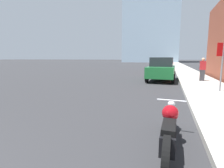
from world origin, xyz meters
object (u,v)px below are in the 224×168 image
parked_car_blue (168,61)px  stop_sign (223,59)px  parked_car_white (166,63)px  parked_car_yellow (168,61)px  motorcycle (169,128)px  pedestrian (203,69)px  parked_car_red (165,65)px  parked_car_green (162,69)px

parked_car_blue → stop_sign: 38.54m
parked_car_white → parked_car_yellow: parked_car_yellow is taller
motorcycle → pedestrian: bearing=80.2°
parked_car_yellow → parked_car_blue: bearing=-93.0°
parked_car_red → parked_car_yellow: parked_car_red is taller
parked_car_red → parked_car_blue: size_ratio=0.85×
parked_car_red → parked_car_yellow: 35.71m
parked_car_green → parked_car_red: parked_car_green is taller
parked_car_red → stop_sign: size_ratio=1.81×
parked_car_yellow → stop_sign: (2.84, -50.48, 0.84)m
motorcycle → parked_car_yellow: size_ratio=0.55×
motorcycle → parked_car_blue: (-0.55, 44.35, 0.46)m
parked_car_yellow → stop_sign: 50.57m
parked_car_blue → parked_car_yellow: 12.05m
parked_car_green → parked_car_white: bearing=92.5°
parked_car_green → parked_car_white: size_ratio=1.08×
parked_car_red → stop_sign: bearing=-74.6°
parked_car_white → stop_sign: (2.91, -25.75, 0.86)m
parked_car_green → stop_sign: (2.83, -4.37, 0.79)m
motorcycle → parked_car_red: (-0.58, 20.69, 0.47)m
parked_car_blue → stop_sign: size_ratio=2.14×
parked_car_blue → parked_car_yellow: bearing=96.2°
parked_car_yellow → pedestrian: size_ratio=2.75×
parked_car_white → parked_car_blue: (0.13, 12.69, 0.04)m
parked_car_green → pedestrian: parked_car_green is taller
motorcycle → parked_car_red: size_ratio=0.59×
parked_car_white → pedestrian: bearing=-87.4°
parked_car_red → parked_car_blue: 23.66m
parked_car_yellow → pedestrian: bearing=-89.9°
parked_car_blue → stop_sign: bearing=-79.9°
parked_car_green → parked_car_yellow: bearing=92.3°
parked_car_green → parked_car_yellow: size_ratio=1.01×
parked_car_green → parked_car_yellow: 46.11m
pedestrian → parked_car_blue: bearing=94.4°
parked_car_white → motorcycle: bearing=-93.3°
motorcycle → stop_sign: size_ratio=1.07×
pedestrian → parked_car_white: bearing=97.2°
parked_car_green → parked_car_red: bearing=92.2°
parked_car_red → stop_sign: (2.81, -14.77, 0.80)m
parked_car_red → pedestrian: (2.67, -10.85, 0.08)m
parked_car_red → parked_car_yellow: size_ratio=0.94×
parked_car_red → pedestrian: bearing=-71.5°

